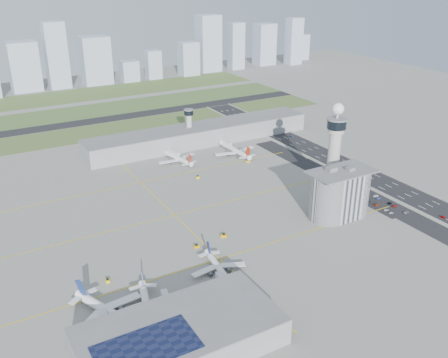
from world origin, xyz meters
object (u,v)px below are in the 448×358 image
tug_1 (144,284)px  car_hw_2 (292,136)px  airplane_near_a (108,307)px  tug_0 (108,280)px  jet_bridge_far_0 (169,152)px  tug_2 (197,246)px  car_lot_2 (377,205)px  car_lot_8 (390,203)px  car_lot_0 (391,213)px  control_tower (335,145)px  jet_bridge_near_1 (171,311)px  jet_bridge_far_1 (221,142)px  airplane_far_a (176,155)px  tug_4 (198,177)px  car_lot_9 (379,198)px  car_lot_5 (356,195)px  car_lot_7 (395,206)px  car_hw_1 (345,164)px  car_lot_6 (406,212)px  secondary_tower (189,124)px  jet_bridge_near_2 (227,292)px  car_lot_4 (363,198)px  airplane_near_b (147,304)px  admin_building (340,193)px  car_lot_1 (386,210)px  car_lot_11 (362,190)px  airplane_near_c (219,265)px  car_hw_0 (443,217)px  car_lot_10 (376,196)px  airplane_far_b (234,147)px  car_hw_4 (244,122)px  jet_bridge_near_0 (107,333)px  tug_5 (248,161)px  tug_3 (224,235)px

tug_1 → car_hw_2: tug_1 is taller
airplane_near_a → car_hw_2: airplane_near_a is taller
tug_0 → car_hw_2: (221.27, 139.46, -0.32)m
jet_bridge_far_0 → tug_2: 152.25m
car_lot_2 → car_lot_8: 9.59m
tug_1 → car_lot_0: tug_1 is taller
control_tower → jet_bridge_near_1: bearing=-156.0°
jet_bridge_far_1 → jet_bridge_far_0: bearing=-100.0°
airplane_near_a → airplane_far_a: 197.55m
tug_4 → car_lot_9: size_ratio=0.93×
jet_bridge_far_0 → car_lot_5: jet_bridge_far_0 is taller
car_lot_7 → car_hw_1: bearing=-23.3°
car_lot_5 → car_lot_6: (9.05, -36.34, -0.04)m
airplane_near_a → secondary_tower: bearing=122.4°
airplane_near_a → car_lot_0: size_ratio=13.09×
airplane_far_a → tug_1: bearing=139.4°
jet_bridge_near_2 → car_lot_4: size_ratio=4.27×
secondary_tower → airplane_near_b: (-121.68, -203.78, -13.31)m
admin_building → tug_4: 112.00m
jet_bridge_near_2 → car_lot_7: jet_bridge_near_2 is taller
car_lot_1 → car_lot_9: bearing=-23.3°
jet_bridge_near_1 → car_lot_11: (175.50, 58.49, -2.30)m
jet_bridge_near_2 → tug_2: jet_bridge_near_2 is taller
admin_building → car_lot_4: size_ratio=12.80×
airplane_near_c → jet_bridge_near_2: (-6.24, -19.41, -2.13)m
car_lot_1 → car_hw_0: bearing=-130.1°
car_lot_10 → car_hw_2: (27.65, 133.78, -0.05)m
airplane_far_b → car_lot_2: size_ratio=9.79×
car_lot_9 → car_hw_4: 200.42m
car_lot_10 → tug_0: bearing=92.6°
airplane_far_b → car_hw_4: 93.43m
jet_bridge_near_0 → car_lot_6: (205.34, 18.62, -2.29)m
control_tower → car_lot_1: size_ratio=18.78×
car_lot_5 → car_lot_8: bearing=-153.3°
car_lot_10 → car_hw_4: 196.51m
admin_building → car_lot_1: (31.74, -11.47, -14.74)m
tug_4 → tug_5: 51.38m
secondary_tower → jet_bridge_near_0: 255.39m
car_hw_0 → car_lot_0: bearing=130.9°
tug_3 → car_lot_7: size_ratio=0.88×
tug_3 → car_lot_10: size_ratio=0.78×
car_lot_6 → car_hw_1: 86.69m
car_lot_6 → car_lot_0: bearing=67.3°
airplane_far_a → car_lot_6: 182.65m
car_hw_0 → car_hw_4: car_hw_0 is taller
tug_0 → car_lot_9: (192.54, 1.84, -0.33)m
tug_0 → car_lot_0: bearing=2.8°
tug_1 → car_hw_1: bearing=161.3°
tug_2 → airplane_far_b: bearing=-28.4°
car_lot_11 → car_lot_2: bearing=155.9°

